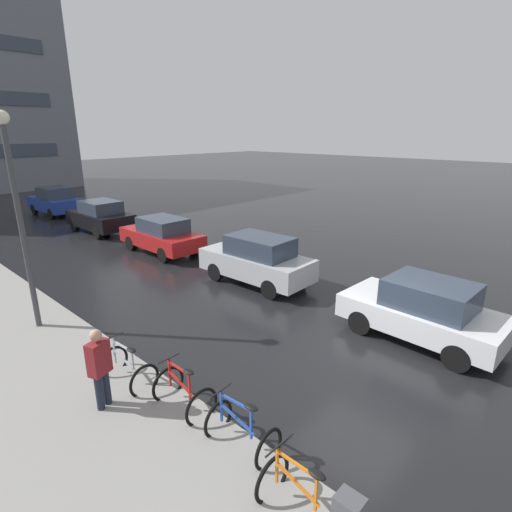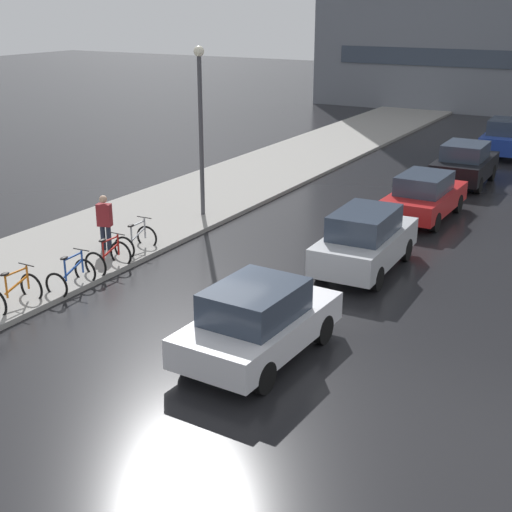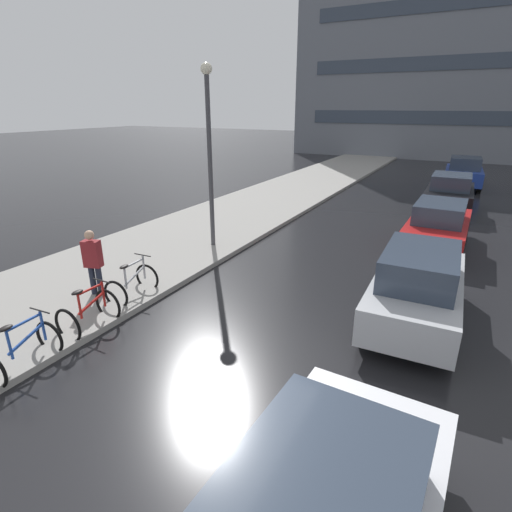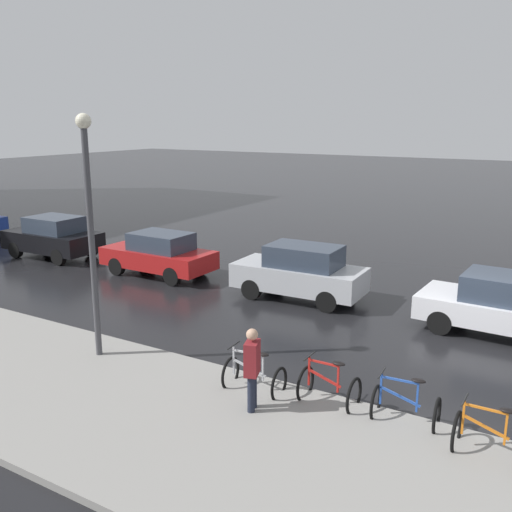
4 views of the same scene
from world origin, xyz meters
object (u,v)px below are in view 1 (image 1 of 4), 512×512
(bicycle_farthest, at_px, (128,369))
(car_blue, at_px, (55,201))
(car_silver, at_px, (257,260))
(car_black, at_px, (100,216))
(bicycle_second, at_px, (242,431))
(pedestrian, at_px, (100,367))
(streetlamp, at_px, (17,205))
(car_red, at_px, (162,235))
(bicycle_third, at_px, (184,393))
(car_white, at_px, (424,310))
(bicycle_nearest, at_px, (313,500))

(bicycle_farthest, xyz_separation_m, car_blue, (6.34, 19.59, 0.47))
(car_silver, bearing_deg, car_black, 90.72)
(car_blue, bearing_deg, bicycle_second, -104.87)
(bicycle_second, distance_m, bicycle_farthest, 3.02)
(bicycle_farthest, xyz_separation_m, pedestrian, (-0.75, -0.41, 0.59))
(streetlamp, bearing_deg, pedestrian, -95.20)
(bicycle_farthest, bearing_deg, car_red, 51.26)
(bicycle_third, bearing_deg, car_black, 68.44)
(car_white, height_order, car_silver, car_silver)
(bicycle_second, bearing_deg, car_red, 61.50)
(bicycle_nearest, xyz_separation_m, bicycle_second, (0.37, 1.67, -0.12))
(car_black, bearing_deg, car_white, -89.67)
(car_black, distance_m, car_blue, 6.52)
(bicycle_nearest, height_order, car_blue, car_blue)
(bicycle_farthest, bearing_deg, car_white, -31.22)
(bicycle_farthest, height_order, car_black, car_black)
(bicycle_farthest, height_order, car_blue, car_blue)
(car_silver, distance_m, car_black, 11.04)
(bicycle_nearest, height_order, car_silver, car_silver)
(car_red, relative_size, car_black, 1.03)
(car_blue, height_order, streetlamp, streetlamp)
(car_black, relative_size, streetlamp, 0.72)
(car_red, bearing_deg, pedestrian, -130.54)
(bicycle_nearest, height_order, bicycle_third, bicycle_nearest)
(car_silver, xyz_separation_m, streetlamp, (-6.54, 1.95, 2.53))
(car_white, xyz_separation_m, streetlamp, (-6.50, 7.72, 2.59))
(car_silver, height_order, car_red, car_silver)
(bicycle_third, height_order, car_blue, car_blue)
(bicycle_nearest, relative_size, bicycle_farthest, 1.17)
(bicycle_second, height_order, car_silver, car_silver)
(bicycle_nearest, relative_size, pedestrian, 0.81)
(car_white, xyz_separation_m, car_black, (-0.10, 16.80, 0.03))
(bicycle_nearest, relative_size, car_black, 0.35)
(bicycle_nearest, height_order, car_black, car_black)
(bicycle_farthest, bearing_deg, bicycle_third, -79.44)
(streetlamp, bearing_deg, car_red, 29.22)
(car_white, bearing_deg, bicycle_second, 172.85)
(car_black, distance_m, streetlamp, 11.40)
(car_blue, bearing_deg, pedestrian, -109.54)
(car_silver, bearing_deg, pedestrian, -160.57)
(pedestrian, bearing_deg, car_silver, 19.43)
(bicycle_nearest, height_order, bicycle_farthest, bicycle_nearest)
(bicycle_third, height_order, car_black, car_black)
(car_white, bearing_deg, bicycle_nearest, -171.29)
(pedestrian, distance_m, streetlamp, 5.03)
(bicycle_second, xyz_separation_m, car_red, (5.76, 10.60, 0.39))
(car_white, height_order, car_blue, car_blue)
(car_white, height_order, car_red, car_white)
(bicycle_second, xyz_separation_m, streetlamp, (-0.70, 6.99, 3.00))
(bicycle_second, distance_m, streetlamp, 7.64)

